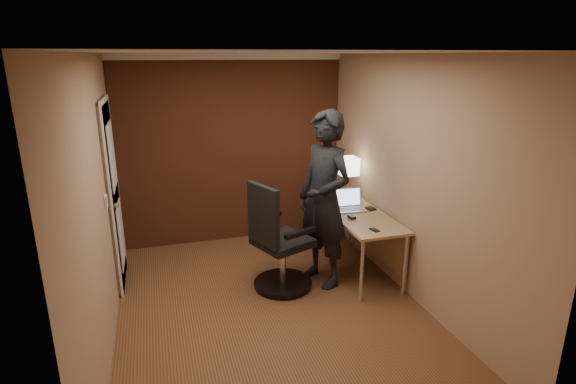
# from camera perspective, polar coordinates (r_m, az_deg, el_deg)

# --- Properties ---
(room) EXTENTS (4.00, 4.00, 4.00)m
(room) POSITION_cam_1_polar(r_m,az_deg,el_deg) (5.62, -9.08, 5.40)
(room) COLOR brown
(room) RESTS_ON ground
(desk) EXTENTS (0.60, 1.50, 0.73)m
(desk) POSITION_cam_1_polar(r_m,az_deg,el_deg) (5.34, 9.36, -3.80)
(desk) COLOR tan
(desk) RESTS_ON ground
(desk_lamp) EXTENTS (0.22, 0.22, 0.54)m
(desk_lamp) POSITION_cam_1_polar(r_m,az_deg,el_deg) (5.64, 7.65, 3.21)
(desk_lamp) COLOR silver
(desk_lamp) RESTS_ON desk
(laptop) EXTENTS (0.34, 0.28, 0.23)m
(laptop) POSITION_cam_1_polar(r_m,az_deg,el_deg) (5.37, 7.79, -1.44)
(laptop) COLOR silver
(laptop) RESTS_ON desk
(mouse) EXTENTS (0.07, 0.10, 0.03)m
(mouse) POSITION_cam_1_polar(r_m,az_deg,el_deg) (5.07, 8.10, -3.15)
(mouse) COLOR black
(mouse) RESTS_ON desk
(phone) EXTENTS (0.08, 0.12, 0.01)m
(phone) POSITION_cam_1_polar(r_m,az_deg,el_deg) (4.77, 10.92, -4.75)
(phone) COLOR black
(phone) RESTS_ON desk
(wallet) EXTENTS (0.11, 0.12, 0.02)m
(wallet) POSITION_cam_1_polar(r_m,az_deg,el_deg) (5.39, 10.46, -2.09)
(wallet) COLOR black
(wallet) RESTS_ON desk
(office_chair) EXTENTS (0.70, 0.76, 1.19)m
(office_chair) POSITION_cam_1_polar(r_m,az_deg,el_deg) (4.86, -1.37, -6.70)
(office_chair) COLOR black
(office_chair) RESTS_ON ground
(person) EXTENTS (0.69, 0.83, 1.94)m
(person) POSITION_cam_1_polar(r_m,az_deg,el_deg) (4.88, 4.63, -1.02)
(person) COLOR black
(person) RESTS_ON ground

